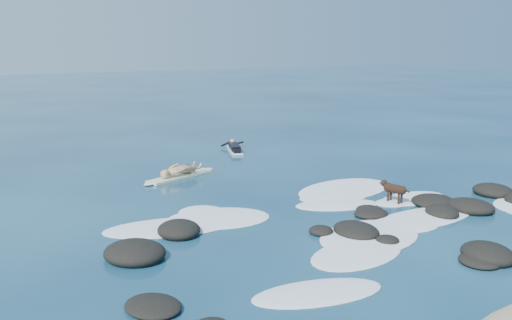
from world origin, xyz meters
TOP-DOWN VIEW (x-y plane):
  - ground at (0.00, 0.00)m, footprint 160.00×160.00m
  - reef_rocks at (1.08, -1.67)m, footprint 13.56×6.73m
  - breaking_foam at (0.72, -0.31)m, footprint 13.21×8.22m
  - standing_surfer_rig at (-1.54, 6.46)m, footprint 3.22×1.49m
  - paddling_surfer_rig at (2.61, 9.91)m, footprint 1.43×2.34m
  - dog at (2.55, 0.05)m, footprint 0.39×1.09m

SIDE VIEW (x-z plane):
  - ground at x=0.00m, z-range 0.00..0.00m
  - breaking_foam at x=0.72m, z-range -0.05..0.07m
  - reef_rocks at x=1.08m, z-range -0.15..0.36m
  - paddling_surfer_rig at x=2.61m, z-range -0.07..0.35m
  - dog at x=2.55m, z-range 0.11..0.81m
  - standing_surfer_rig at x=-1.54m, z-range -0.20..1.69m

